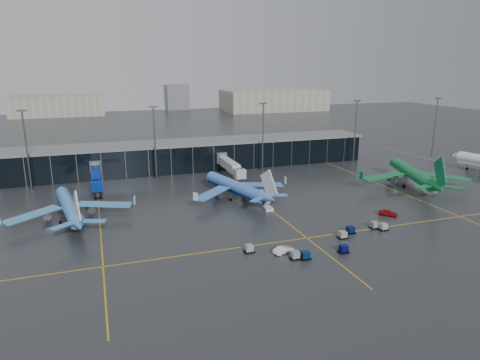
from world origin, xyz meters
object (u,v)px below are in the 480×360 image
object	(u,v)px
service_van_red	(388,213)
airliner_arkefly	(68,198)
airliner_klm_near	(234,179)
baggage_carts	(333,240)
service_van_white	(284,250)
airliner_aer_lingus	(413,167)
mobile_airstair	(268,207)

from	to	relation	value
service_van_red	airliner_arkefly	bearing A→B (deg)	119.43
airliner_klm_near	baggage_carts	xyz separation A→B (m)	(10.10, -39.70, -4.98)
service_van_white	baggage_carts	bearing A→B (deg)	-100.36
service_van_red	baggage_carts	bearing A→B (deg)	162.05
baggage_carts	service_van_white	xyz separation A→B (m)	(-12.58, -1.15, 0.02)
airliner_klm_near	airliner_aer_lingus	distance (m)	59.72
mobile_airstair	airliner_aer_lingus	bearing A→B (deg)	11.19
baggage_carts	service_van_white	size ratio (longest dim) A/B	7.93
airliner_aer_lingus	baggage_carts	distance (m)	59.72
baggage_carts	service_van_red	bearing A→B (deg)	25.80
airliner_arkefly	mobile_airstair	distance (m)	52.53
airliner_arkefly	baggage_carts	size ratio (longest dim) A/B	1.01
service_van_white	airliner_klm_near	bearing A→B (deg)	-19.04
airliner_arkefly	baggage_carts	bearing A→B (deg)	-41.71
mobile_airstair	baggage_carts	bearing A→B (deg)	-75.95
airliner_klm_near	baggage_carts	world-z (taller)	airliner_klm_near
airliner_klm_near	mobile_airstair	distance (m)	15.38
airliner_aer_lingus	service_van_white	xyz separation A→B (m)	(-61.84, -34.39, -5.86)
airliner_aer_lingus	service_van_white	distance (m)	71.00
airliner_klm_near	service_van_red	distance (m)	44.22
airliner_aer_lingus	service_van_red	world-z (taller)	airliner_aer_lingus
airliner_klm_near	mobile_airstair	size ratio (longest dim) A/B	10.83
mobile_airstair	service_van_white	xyz separation A→B (m)	(-7.82, -27.31, 0.01)
airliner_klm_near	service_van_red	size ratio (longest dim) A/B	7.82
airliner_klm_near	airliner_aer_lingus	xyz separation A→B (m)	(59.36, -6.46, 0.90)
airliner_arkefly	service_van_white	bearing A→B (deg)	-49.46
airliner_arkefly	airliner_aer_lingus	xyz separation A→B (m)	(105.49, -2.19, 0.86)
airliner_klm_near	service_van_white	bearing A→B (deg)	-108.23
airliner_arkefly	service_van_red	xyz separation A→B (m)	(79.69, -24.09, -4.96)
airliner_klm_near	service_van_red	world-z (taller)	airliner_klm_near
airliner_arkefly	mobile_airstair	world-z (taller)	airliner_arkefly
airliner_klm_near	baggage_carts	distance (m)	41.27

